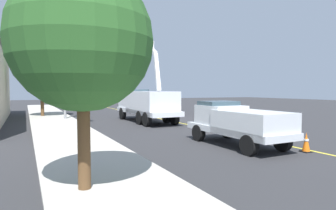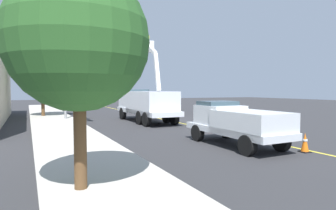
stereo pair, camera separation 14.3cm
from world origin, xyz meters
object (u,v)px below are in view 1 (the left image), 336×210
(utility_bucket_truck, at_px, (146,102))
(traffic_signal_mast, at_px, (68,47))
(service_pickup_truck, at_px, (237,122))
(traffic_cone_mid_front, at_px, (199,123))
(traffic_cone_mid_rear, at_px, (151,113))
(traffic_cone_leading, at_px, (306,142))
(passing_minivan, at_px, (155,104))

(utility_bucket_truck, bearing_deg, traffic_signal_mast, 71.41)
(service_pickup_truck, bearing_deg, traffic_cone_mid_front, -13.71)
(service_pickup_truck, xyz_separation_m, traffic_cone_mid_front, (5.93, -1.45, -0.73))
(traffic_cone_mid_front, relative_size, traffic_cone_mid_rear, 0.91)
(traffic_signal_mast, bearing_deg, traffic_cone_leading, -152.65)
(traffic_cone_mid_rear, bearing_deg, passing_minivan, -25.88)
(passing_minivan, relative_size, traffic_cone_mid_rear, 5.59)
(traffic_signal_mast, bearing_deg, service_pickup_truck, -154.69)
(traffic_cone_leading, relative_size, traffic_signal_mast, 0.10)
(utility_bucket_truck, relative_size, traffic_cone_mid_rear, 9.52)
(service_pickup_truck, distance_m, passing_minivan, 20.34)
(utility_bucket_truck, distance_m, traffic_signal_mast, 7.63)
(passing_minivan, height_order, traffic_cone_leading, passing_minivan)
(utility_bucket_truck, xyz_separation_m, traffic_cone_mid_front, (-5.45, -1.89, -1.23))
(passing_minivan, relative_size, traffic_cone_leading, 5.87)
(traffic_signal_mast, bearing_deg, traffic_cone_mid_front, -133.71)
(utility_bucket_truck, height_order, traffic_signal_mast, traffic_signal_mast)
(service_pickup_truck, height_order, traffic_signal_mast, traffic_signal_mast)
(traffic_cone_leading, bearing_deg, utility_bucket_truck, 9.26)
(traffic_cone_mid_front, xyz_separation_m, traffic_cone_mid_rear, (9.12, -0.03, 0.04))
(traffic_signal_mast, bearing_deg, traffic_cone_mid_rear, -77.72)
(service_pickup_truck, bearing_deg, passing_minivan, -10.95)
(traffic_cone_mid_rear, relative_size, traffic_signal_mast, 0.10)
(utility_bucket_truck, bearing_deg, service_pickup_truck, -177.77)
(utility_bucket_truck, distance_m, passing_minivan, 9.63)
(utility_bucket_truck, relative_size, traffic_cone_leading, 10.00)
(traffic_cone_leading, xyz_separation_m, traffic_cone_mid_front, (8.26, 0.34, -0.02))
(service_pickup_truck, xyz_separation_m, traffic_cone_leading, (-2.32, -1.79, -0.71))
(traffic_cone_mid_rear, distance_m, traffic_signal_mast, 9.77)
(traffic_cone_mid_rear, bearing_deg, traffic_signal_mast, 102.28)
(utility_bucket_truck, bearing_deg, traffic_cone_mid_rear, -27.61)
(service_pickup_truck, bearing_deg, traffic_signal_mast, 25.31)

